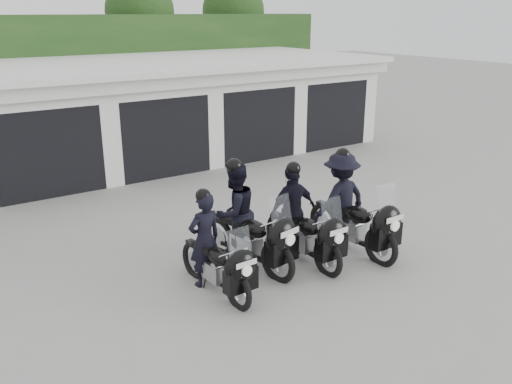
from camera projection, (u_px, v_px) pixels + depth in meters
ground at (286, 242)px, 10.91m from camera, size 80.00×80.00×0.00m
garage_block at (130, 113)px, 16.79m from camera, size 16.40×6.80×2.96m
background_vegetation at (88, 57)px, 20.38m from camera, size 20.00×3.90×5.80m
police_bike_a at (214, 252)px, 8.81m from camera, size 0.66×2.03×1.76m
police_bike_b at (242, 220)px, 9.72m from camera, size 1.08×2.31×2.02m
police_bike_c at (298, 218)px, 9.99m from camera, size 1.03×2.17×1.89m
police_bike_d at (347, 206)px, 10.42m from camera, size 1.23×2.33×2.03m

